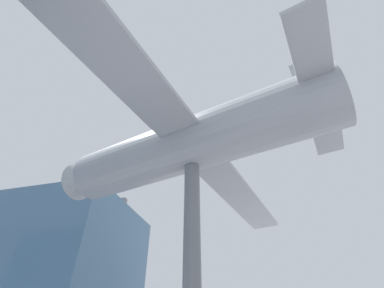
# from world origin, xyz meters

# --- Properties ---
(glass_pavilion_right) EXTENTS (8.43, 11.96, 9.63)m
(glass_pavilion_right) POSITION_xyz_m (7.87, 12.53, 4.53)
(glass_pavilion_right) COLOR slate
(glass_pavilion_right) RESTS_ON ground_plane
(support_pylon_central) EXTENTS (0.53, 0.53, 6.46)m
(support_pylon_central) POSITION_xyz_m (0.00, 0.00, 3.23)
(support_pylon_central) COLOR slate
(support_pylon_central) RESTS_ON ground_plane
(suspended_airplane) EXTENTS (20.45, 12.37, 3.14)m
(suspended_airplane) POSITION_xyz_m (0.05, 0.18, 7.53)
(suspended_airplane) COLOR #93999E
(suspended_airplane) RESTS_ON support_pylon_central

